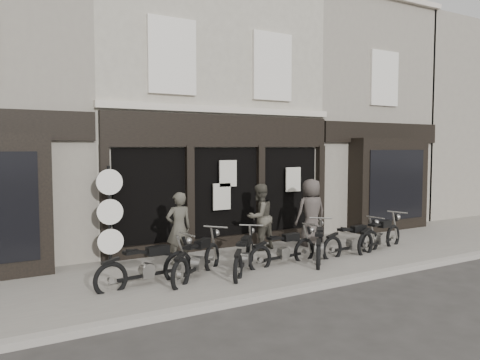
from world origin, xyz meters
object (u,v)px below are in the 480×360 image
motorcycle_3 (284,252)px  man_right (311,212)px  motorcycle_5 (352,243)px  man_centre (260,217)px  motorcycle_4 (319,248)px  motorcycle_6 (380,238)px  motorcycle_0 (147,270)px  advert_sign_post (110,220)px  motorcycle_2 (244,258)px  man_left (179,228)px  motorcycle_1 (198,262)px

motorcycle_3 → man_right: size_ratio=1.09×
motorcycle_5 → man_centre: man_centre is taller
motorcycle_4 → motorcycle_6: motorcycle_6 is taller
motorcycle_0 → motorcycle_5: 5.70m
motorcycle_4 → motorcycle_5: 1.17m
motorcycle_6 → advert_sign_post: (-7.06, 1.97, 0.80)m
motorcycle_2 → motorcycle_3: (1.19, 0.11, -0.02)m
motorcycle_5 → man_left: man_left is taller
motorcycle_1 → motorcycle_2: motorcycle_1 is taller
motorcycle_4 → motorcycle_6: bearing=-46.2°
motorcycle_3 → man_right: 2.47m
motorcycle_0 → motorcycle_5: motorcycle_0 is taller
man_centre → advert_sign_post: bearing=-19.2°
motorcycle_0 → motorcycle_2: (2.29, -0.13, -0.01)m
motorcycle_5 → motorcycle_6: (1.10, 0.05, 0.02)m
motorcycle_3 → man_centre: man_centre is taller
man_left → motorcycle_3: bearing=152.5°
motorcycle_3 → motorcycle_4: bearing=-12.3°
motorcycle_2 → motorcycle_6: (4.51, 0.08, 0.01)m
man_right → motorcycle_3: bearing=39.8°
motorcycle_5 → man_left: (-4.46, 1.36, 0.59)m
man_centre → man_right: bearing=153.7°
motorcycle_1 → man_centre: man_centre is taller
man_centre → motorcycle_3: bearing=62.5°
man_left → man_centre: 2.63m
motorcycle_1 → motorcycle_4: size_ratio=1.06×
motorcycle_2 → man_centre: (1.55, 1.77, 0.62)m
motorcycle_5 → motorcycle_2: bearing=175.4°
motorcycle_2 → advert_sign_post: 3.38m
man_right → advert_sign_post: 5.73m
man_left → man_right: size_ratio=0.91×
motorcycle_1 → motorcycle_6: (5.63, -0.06, -0.00)m
motorcycle_2 → motorcycle_5: bearing=-48.2°
motorcycle_0 → motorcycle_4: bearing=-10.0°
motorcycle_4 → advert_sign_post: size_ratio=0.72×
motorcycle_3 → advert_sign_post: (-3.75, 1.94, 0.84)m
motorcycle_1 → motorcycle_2: 1.13m
man_left → advert_sign_post: bearing=-21.3°
motorcycle_2 → motorcycle_5: (3.41, 0.04, -0.00)m
motorcycle_2 → advert_sign_post: advert_sign_post is taller
man_centre → man_left: bearing=-6.9°
man_left → motorcycle_4: bearing=159.3°
man_centre → man_right: man_right is taller
man_left → advert_sign_post: 1.66m
motorcycle_3 → motorcycle_4: size_ratio=1.17×
man_centre → motorcycle_5: bearing=121.6°
motorcycle_0 → man_left: size_ratio=1.27×
motorcycle_3 → motorcycle_6: (3.32, -0.02, 0.03)m
motorcycle_1 → motorcycle_5: bearing=-40.1°
motorcycle_1 → motorcycle_6: motorcycle_1 is taller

